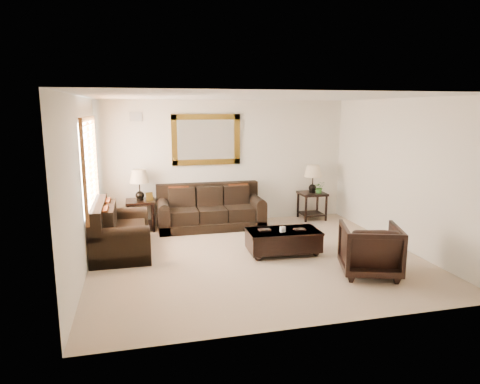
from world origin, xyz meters
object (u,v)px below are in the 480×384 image
object	(u,v)px
coffee_table	(283,239)
end_table_right	(313,184)
sofa	(210,212)
loveseat	(118,234)
armchair	(370,247)
end_table_left	(140,191)

from	to	relation	value
coffee_table	end_table_right	bearing A→B (deg)	58.28
sofa	loveseat	bearing A→B (deg)	-145.32
sofa	end_table_right	bearing A→B (deg)	2.73
armchair	end_table_right	bearing A→B (deg)	-79.86
sofa	armchair	world-z (taller)	sofa
loveseat	coffee_table	size ratio (longest dim) A/B	1.27
sofa	armchair	xyz separation A→B (m)	(1.91, -3.25, 0.10)
sofa	coffee_table	xyz separation A→B (m)	(0.94, -2.04, -0.07)
loveseat	end_table_left	xyz separation A→B (m)	(0.42, 1.40, 0.50)
loveseat	coffee_table	world-z (taller)	loveseat
loveseat	armchair	distance (m)	4.26
end_table_right	armchair	world-z (taller)	end_table_right
sofa	end_table_right	distance (m)	2.45
loveseat	end_table_left	world-z (taller)	end_table_left
loveseat	armchair	size ratio (longest dim) A/B	1.88
end_table_left	sofa	bearing A→B (deg)	-4.24
end_table_left	armchair	bearing A→B (deg)	-44.89
sofa	end_table_left	distance (m)	1.55
end_table_right	coffee_table	distance (m)	2.66
end_table_left	end_table_right	distance (m)	3.85
sofa	end_table_right	size ratio (longest dim) A/B	1.77
armchair	loveseat	bearing A→B (deg)	-8.99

